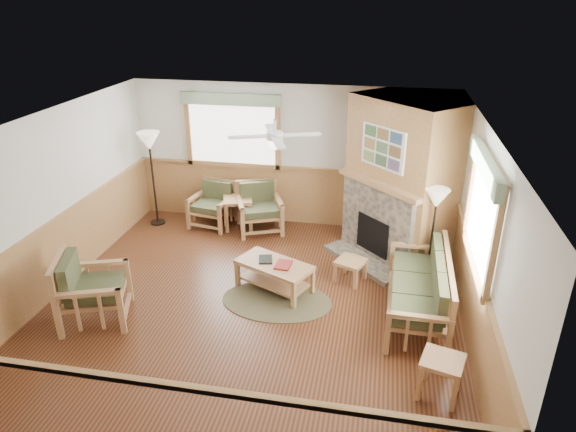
% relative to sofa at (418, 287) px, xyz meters
% --- Properties ---
extents(floor, '(6.00, 6.00, 0.01)m').
position_rel_sofa_xyz_m(floor, '(-2.34, -0.18, -0.46)').
color(floor, '#4D2715').
rests_on(floor, ground).
extents(ceiling, '(6.00, 6.00, 0.01)m').
position_rel_sofa_xyz_m(ceiling, '(-2.34, -0.18, 2.25)').
color(ceiling, white).
rests_on(ceiling, floor).
extents(wall_back, '(6.00, 0.02, 2.70)m').
position_rel_sofa_xyz_m(wall_back, '(-2.34, 2.82, 0.90)').
color(wall_back, silver).
rests_on(wall_back, floor).
extents(wall_front, '(6.00, 0.02, 2.70)m').
position_rel_sofa_xyz_m(wall_front, '(-2.34, -3.18, 0.90)').
color(wall_front, silver).
rests_on(wall_front, floor).
extents(wall_left, '(0.02, 6.00, 2.70)m').
position_rel_sofa_xyz_m(wall_left, '(-5.34, -0.18, 0.90)').
color(wall_left, silver).
rests_on(wall_left, floor).
extents(wall_right, '(0.02, 6.00, 2.70)m').
position_rel_sofa_xyz_m(wall_right, '(0.66, -0.18, 0.90)').
color(wall_right, silver).
rests_on(wall_right, floor).
extents(wainscot, '(6.00, 6.00, 1.10)m').
position_rel_sofa_xyz_m(wainscot, '(-2.34, -0.18, 0.10)').
color(wainscot, '#A17342').
rests_on(wainscot, floor).
extents(fireplace, '(3.11, 3.11, 2.70)m').
position_rel_sofa_xyz_m(fireplace, '(-0.29, 1.87, 0.90)').
color(fireplace, '#A17342').
rests_on(fireplace, floor).
extents(window_back, '(1.90, 0.16, 1.50)m').
position_rel_sofa_xyz_m(window_back, '(-3.44, 2.78, 2.08)').
color(window_back, white).
rests_on(window_back, wall_back).
extents(window_right, '(0.16, 1.90, 1.50)m').
position_rel_sofa_xyz_m(window_right, '(0.62, -0.38, 2.08)').
color(window_right, white).
rests_on(window_right, wall_right).
extents(ceiling_fan, '(1.59, 1.59, 0.36)m').
position_rel_sofa_xyz_m(ceiling_fan, '(-2.04, 0.12, 2.21)').
color(ceiling_fan, white).
rests_on(ceiling_fan, ceiling).
extents(sofa, '(2.00, 0.85, 0.91)m').
position_rel_sofa_xyz_m(sofa, '(0.00, 0.00, 0.00)').
color(sofa, '#A87A4E').
rests_on(sofa, floor).
extents(armchair_back_left, '(0.87, 0.87, 0.84)m').
position_rel_sofa_xyz_m(armchair_back_left, '(-3.79, 2.37, -0.04)').
color(armchair_back_left, '#A87A4E').
rests_on(armchair_back_left, floor).
extents(armchair_back_right, '(1.05, 1.05, 0.90)m').
position_rel_sofa_xyz_m(armchair_back_right, '(-2.83, 2.31, -0.01)').
color(armchair_back_right, '#A87A4E').
rests_on(armchair_back_right, floor).
extents(armchair_left, '(1.12, 1.12, 0.98)m').
position_rel_sofa_xyz_m(armchair_left, '(-4.39, -0.92, 0.04)').
color(armchair_left, '#A87A4E').
rests_on(armchair_left, floor).
extents(coffee_table, '(1.28, 1.00, 0.46)m').
position_rel_sofa_xyz_m(coffee_table, '(-2.11, 0.28, -0.23)').
color(coffee_table, '#A87A4E').
rests_on(coffee_table, floor).
extents(end_table_chairs, '(0.67, 0.65, 0.60)m').
position_rel_sofa_xyz_m(end_table_chairs, '(-3.27, 2.37, -0.16)').
color(end_table_chairs, '#A87A4E').
rests_on(end_table_chairs, floor).
extents(end_table_sofa, '(0.55, 0.54, 0.51)m').
position_rel_sofa_xyz_m(end_table_sofa, '(0.21, -1.56, -0.20)').
color(end_table_sofa, '#A87A4E').
rests_on(end_table_sofa, floor).
extents(footstool, '(0.55, 0.55, 0.37)m').
position_rel_sofa_xyz_m(footstool, '(-0.98, 0.76, -0.27)').
color(footstool, '#A87A4E').
rests_on(footstool, floor).
extents(braided_rug, '(2.18, 2.18, 0.01)m').
position_rel_sofa_xyz_m(braided_rug, '(-2.00, -0.04, -0.45)').
color(braided_rug, '#4E4830').
rests_on(braided_rug, floor).
extents(floor_lamp_left, '(0.52, 0.52, 1.85)m').
position_rel_sofa_xyz_m(floor_lamp_left, '(-4.89, 2.23, 0.47)').
color(floor_lamp_left, black).
rests_on(floor_lamp_left, floor).
extents(floor_lamp_right, '(0.41, 0.41, 1.59)m').
position_rel_sofa_xyz_m(floor_lamp_right, '(0.21, 0.91, 0.34)').
color(floor_lamp_right, black).
rests_on(floor_lamp_right, floor).
extents(book_red, '(0.24, 0.32, 0.03)m').
position_rel_sofa_xyz_m(book_red, '(-1.96, 0.23, 0.03)').
color(book_red, maroon).
rests_on(book_red, coffee_table).
extents(book_dark, '(0.26, 0.31, 0.03)m').
position_rel_sofa_xyz_m(book_dark, '(-2.26, 0.35, 0.03)').
color(book_dark, black).
rests_on(book_dark, coffee_table).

